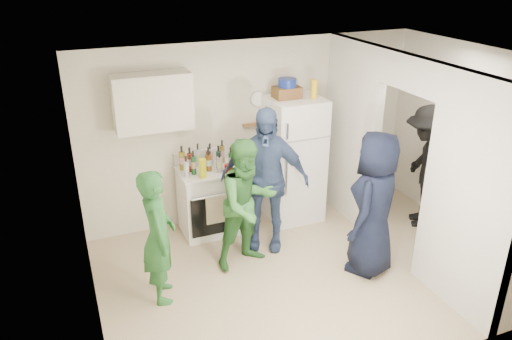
{
  "coord_description": "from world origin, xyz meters",
  "views": [
    {
      "loc": [
        -2.46,
        -4.41,
        3.53
      ],
      "look_at": [
        -0.5,
        0.4,
        1.25
      ],
      "focal_mm": 35.0,
      "sensor_mm": 36.0,
      "label": 1
    }
  ],
  "objects_px": {
    "yellow_cup_stack_top": "(314,89)",
    "person_denim": "(265,180)",
    "blue_bowl": "(287,83)",
    "stove": "(209,201)",
    "person_green_center": "(248,204)",
    "person_green_left": "(158,236)",
    "fridge": "(293,159)",
    "person_nook": "(425,167)",
    "person_navy": "(374,204)",
    "wicker_basket": "(287,92)"
  },
  "relations": [
    {
      "from": "person_green_center",
      "to": "person_navy",
      "type": "relative_size",
      "value": 0.92
    },
    {
      "from": "wicker_basket",
      "to": "person_denim",
      "type": "distance_m",
      "value": 1.25
    },
    {
      "from": "blue_bowl",
      "to": "yellow_cup_stack_top",
      "type": "bearing_deg",
      "value": -25.11
    },
    {
      "from": "blue_bowl",
      "to": "person_denim",
      "type": "bearing_deg",
      "value": -132.58
    },
    {
      "from": "blue_bowl",
      "to": "person_green_left",
      "type": "relative_size",
      "value": 0.16
    },
    {
      "from": "person_green_center",
      "to": "person_denim",
      "type": "relative_size",
      "value": 0.86
    },
    {
      "from": "person_navy",
      "to": "person_nook",
      "type": "relative_size",
      "value": 1.02
    },
    {
      "from": "fridge",
      "to": "blue_bowl",
      "type": "xyz_separation_m",
      "value": [
        -0.1,
        0.05,
        1.08
      ]
    },
    {
      "from": "stove",
      "to": "person_denim",
      "type": "relative_size",
      "value": 0.49
    },
    {
      "from": "blue_bowl",
      "to": "person_green_center",
      "type": "relative_size",
      "value": 0.15
    },
    {
      "from": "wicker_basket",
      "to": "person_green_left",
      "type": "relative_size",
      "value": 0.23
    },
    {
      "from": "stove",
      "to": "person_green_left",
      "type": "relative_size",
      "value": 0.6
    },
    {
      "from": "person_denim",
      "to": "person_navy",
      "type": "distance_m",
      "value": 1.36
    },
    {
      "from": "person_green_center",
      "to": "person_navy",
      "type": "bearing_deg",
      "value": -39.66
    },
    {
      "from": "person_green_left",
      "to": "person_nook",
      "type": "relative_size",
      "value": 0.89
    },
    {
      "from": "blue_bowl",
      "to": "person_nook",
      "type": "distance_m",
      "value": 2.19
    },
    {
      "from": "yellow_cup_stack_top",
      "to": "person_navy",
      "type": "relative_size",
      "value": 0.14
    },
    {
      "from": "person_nook",
      "to": "person_green_left",
      "type": "bearing_deg",
      "value": -56.58
    },
    {
      "from": "fridge",
      "to": "person_navy",
      "type": "distance_m",
      "value": 1.58
    },
    {
      "from": "person_green_left",
      "to": "person_denim",
      "type": "height_order",
      "value": "person_denim"
    },
    {
      "from": "blue_bowl",
      "to": "person_navy",
      "type": "height_order",
      "value": "blue_bowl"
    },
    {
      "from": "wicker_basket",
      "to": "person_green_center",
      "type": "bearing_deg",
      "value": -134.78
    },
    {
      "from": "person_green_left",
      "to": "person_navy",
      "type": "distance_m",
      "value": 2.46
    },
    {
      "from": "stove",
      "to": "blue_bowl",
      "type": "xyz_separation_m",
      "value": [
        1.14,
        0.02,
        1.5
      ]
    },
    {
      "from": "stove",
      "to": "person_green_center",
      "type": "xyz_separation_m",
      "value": [
        0.21,
        -0.92,
        0.35
      ]
    },
    {
      "from": "blue_bowl",
      "to": "yellow_cup_stack_top",
      "type": "distance_m",
      "value": 0.36
    },
    {
      "from": "yellow_cup_stack_top",
      "to": "person_green_center",
      "type": "relative_size",
      "value": 0.16
    },
    {
      "from": "stove",
      "to": "fridge",
      "type": "height_order",
      "value": "fridge"
    },
    {
      "from": "person_navy",
      "to": "wicker_basket",
      "type": "bearing_deg",
      "value": -113.12
    },
    {
      "from": "stove",
      "to": "person_denim",
      "type": "height_order",
      "value": "person_denim"
    },
    {
      "from": "blue_bowl",
      "to": "yellow_cup_stack_top",
      "type": "xyz_separation_m",
      "value": [
        0.32,
        -0.15,
        -0.08
      ]
    },
    {
      "from": "wicker_basket",
      "to": "person_denim",
      "type": "bearing_deg",
      "value": -132.58
    },
    {
      "from": "yellow_cup_stack_top",
      "to": "person_green_center",
      "type": "distance_m",
      "value": 1.83
    },
    {
      "from": "fridge",
      "to": "person_green_center",
      "type": "height_order",
      "value": "fridge"
    },
    {
      "from": "stove",
      "to": "fridge",
      "type": "relative_size",
      "value": 0.52
    },
    {
      "from": "fridge",
      "to": "yellow_cup_stack_top",
      "type": "relative_size",
      "value": 7.01
    },
    {
      "from": "wicker_basket",
      "to": "person_green_left",
      "type": "height_order",
      "value": "wicker_basket"
    },
    {
      "from": "person_green_left",
      "to": "person_denim",
      "type": "relative_size",
      "value": 0.82
    },
    {
      "from": "yellow_cup_stack_top",
      "to": "blue_bowl",
      "type": "bearing_deg",
      "value": 154.89
    },
    {
      "from": "blue_bowl",
      "to": "yellow_cup_stack_top",
      "type": "relative_size",
      "value": 0.96
    },
    {
      "from": "blue_bowl",
      "to": "person_green_left",
      "type": "bearing_deg",
      "value": -149.74
    },
    {
      "from": "person_nook",
      "to": "stove",
      "type": "bearing_deg",
      "value": -78.65
    },
    {
      "from": "person_green_center",
      "to": "person_denim",
      "type": "bearing_deg",
      "value": 28.44
    },
    {
      "from": "blue_bowl",
      "to": "fridge",
      "type": "bearing_deg",
      "value": -26.57
    },
    {
      "from": "fridge",
      "to": "person_green_center",
      "type": "relative_size",
      "value": 1.09
    },
    {
      "from": "yellow_cup_stack_top",
      "to": "person_denim",
      "type": "relative_size",
      "value": 0.13
    },
    {
      "from": "fridge",
      "to": "person_green_left",
      "type": "bearing_deg",
      "value": -151.95
    },
    {
      "from": "blue_bowl",
      "to": "person_green_left",
      "type": "xyz_separation_m",
      "value": [
        -2.05,
        -1.19,
        -1.2
      ]
    },
    {
      "from": "stove",
      "to": "yellow_cup_stack_top",
      "type": "relative_size",
      "value": 3.65
    },
    {
      "from": "stove",
      "to": "person_nook",
      "type": "bearing_deg",
      "value": -17.8
    }
  ]
}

